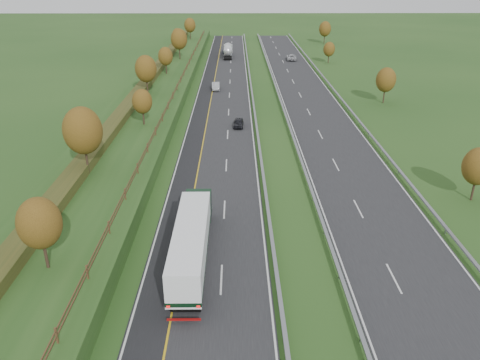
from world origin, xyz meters
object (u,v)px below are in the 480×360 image
object	(u,v)px
road_tanker	(228,50)
car_small_far	(226,50)
car_silver_mid	(216,86)
car_dark_near	(238,123)
box_lorry	(192,239)
car_oncoming	(291,57)

from	to	relation	value
road_tanker	car_small_far	distance (m)	7.24
road_tanker	car_silver_mid	distance (m)	38.93
car_silver_mid	road_tanker	bearing A→B (deg)	84.79
road_tanker	car_dark_near	xyz separation A→B (m)	(2.53, -63.66, -1.18)
road_tanker	car_small_far	world-z (taller)	road_tanker
box_lorry	car_silver_mid	world-z (taller)	box_lorry
road_tanker	car_small_far	xyz separation A→B (m)	(-0.59, 7.13, -1.07)
box_lorry	car_small_far	world-z (taller)	box_lorry
car_dark_near	car_oncoming	size ratio (longest dim) A/B	0.69
car_dark_near	box_lorry	bearing A→B (deg)	-92.97
road_tanker	car_silver_mid	xyz separation A→B (m)	(-1.98, -38.87, -1.09)
box_lorry	car_oncoming	xyz separation A→B (m)	(18.95, 95.94, -1.54)
car_dark_near	car_silver_mid	bearing A→B (deg)	103.65
road_tanker	car_dark_near	size ratio (longest dim) A/B	2.98
car_dark_near	car_oncoming	world-z (taller)	car_oncoming
car_silver_mid	car_small_far	xyz separation A→B (m)	(1.38, 46.00, 0.03)
box_lorry	car_dark_near	bearing A→B (deg)	83.68
road_tanker	car_oncoming	bearing A→B (deg)	-16.32
car_small_far	car_oncoming	size ratio (longest dim) A/B	0.96
car_silver_mid	box_lorry	bearing A→B (deg)	-91.96
road_tanker	car_small_far	bearing A→B (deg)	94.75
box_lorry	car_oncoming	distance (m)	97.80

